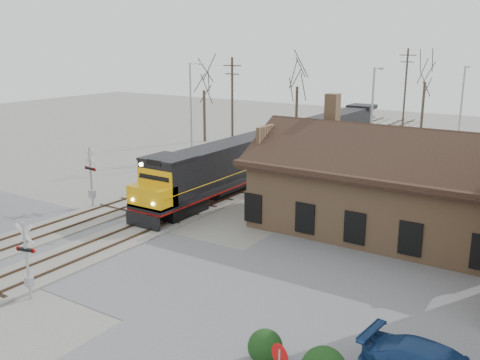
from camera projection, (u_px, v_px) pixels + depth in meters
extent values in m
plane|color=gray|center=(91.00, 251.00, 29.23)|extent=(140.00, 140.00, 0.00)
cube|color=slate|center=(91.00, 251.00, 29.23)|extent=(60.00, 9.00, 0.03)
cube|color=slate|center=(451.00, 308.00, 22.91)|extent=(22.00, 26.00, 0.03)
cube|color=gray|center=(241.00, 189.00, 41.36)|extent=(3.40, 90.00, 0.12)
cube|color=#473323|center=(233.00, 186.00, 41.71)|extent=(0.08, 90.00, 0.14)
cube|color=#473323|center=(249.00, 189.00, 40.95)|extent=(0.08, 90.00, 0.14)
cube|color=gray|center=(195.00, 181.00, 43.75)|extent=(3.40, 90.00, 0.12)
cube|color=#473323|center=(188.00, 178.00, 44.10)|extent=(0.08, 90.00, 0.14)
cube|color=#473323|center=(202.00, 181.00, 43.34)|extent=(0.08, 90.00, 0.14)
cube|color=#A27954|center=(380.00, 198.00, 32.07)|extent=(14.00, 8.00, 4.00)
cube|color=black|center=(383.00, 164.00, 31.55)|extent=(15.20, 9.20, 0.30)
cube|color=black|center=(370.00, 154.00, 29.43)|extent=(15.00, 4.71, 2.66)
cube|color=black|center=(396.00, 141.00, 33.16)|extent=(15.00, 4.71, 2.66)
cube|color=#A27954|center=(332.00, 111.00, 34.21)|extent=(0.80, 0.80, 2.20)
cube|color=black|center=(178.00, 208.00, 35.13)|extent=(2.30, 3.69, 0.92)
cube|color=black|center=(270.00, 172.00, 44.83)|extent=(2.30, 3.69, 0.92)
cube|color=black|center=(229.00, 178.00, 39.80)|extent=(2.76, 18.43, 0.32)
cube|color=maroon|center=(229.00, 181.00, 39.85)|extent=(2.78, 18.43, 0.11)
cube|color=black|center=(238.00, 157.00, 40.37)|extent=(2.40, 13.36, 2.58)
cube|color=black|center=(169.00, 179.00, 33.92)|extent=(2.76, 2.58, 2.58)
cube|color=#EBAA0C|center=(152.00, 196.00, 32.85)|extent=(2.76, 1.66, 1.29)
cube|color=black|center=(143.00, 222.00, 32.44)|extent=(2.58, 0.25, 0.92)
cylinder|color=#FFF2CC|center=(141.00, 164.00, 31.62)|extent=(0.26, 0.10, 0.26)
cube|color=black|center=(307.00, 157.00, 50.46)|extent=(2.30, 3.69, 0.92)
cube|color=black|center=(354.00, 139.00, 60.16)|extent=(2.30, 3.69, 0.92)
cube|color=black|center=(333.00, 140.00, 55.12)|extent=(2.76, 18.43, 0.32)
cube|color=maroon|center=(333.00, 142.00, 55.18)|extent=(2.78, 18.43, 0.11)
cube|color=black|center=(338.00, 125.00, 55.70)|extent=(2.40, 13.36, 2.58)
cube|color=black|center=(303.00, 136.00, 49.25)|extent=(2.76, 2.58, 2.58)
cube|color=black|center=(295.00, 147.00, 48.17)|extent=(2.76, 1.66, 1.29)
cube|color=black|center=(290.00, 164.00, 47.77)|extent=(2.58, 0.25, 0.92)
cylinder|color=#A5A8AD|center=(27.00, 261.00, 23.36)|extent=(0.13, 0.13, 3.58)
cube|color=silver|center=(24.00, 234.00, 23.04)|extent=(0.92, 0.26, 0.94)
cube|color=silver|center=(24.00, 234.00, 23.04)|extent=(0.92, 0.26, 0.94)
cube|color=black|center=(26.00, 250.00, 23.22)|extent=(0.82, 0.34, 0.13)
cylinder|color=#B20C0C|center=(18.00, 248.00, 23.35)|extent=(0.23, 0.13, 0.22)
cylinder|color=#B20C0C|center=(33.00, 251.00, 23.09)|extent=(0.23, 0.13, 0.22)
cube|color=#A5A8AD|center=(29.00, 282.00, 23.60)|extent=(0.36, 0.27, 0.45)
cylinder|color=#A5A8AD|center=(91.00, 178.00, 36.40)|extent=(0.15, 0.15, 4.23)
cube|color=silver|center=(89.00, 156.00, 36.03)|extent=(1.11, 0.16, 1.11)
cube|color=silver|center=(89.00, 156.00, 36.03)|extent=(1.11, 0.16, 1.11)
cube|color=black|center=(90.00, 169.00, 36.24)|extent=(0.96, 0.25, 0.16)
cylinder|color=#B20C0C|center=(95.00, 170.00, 35.95)|extent=(0.26, 0.11, 0.25)
cylinder|color=#B20C0C|center=(86.00, 168.00, 36.54)|extent=(0.26, 0.11, 0.25)
cube|color=#A5A8AD|center=(92.00, 194.00, 36.70)|extent=(0.42, 0.32, 0.53)
cylinder|color=#B20C0C|center=(280.00, 355.00, 15.83)|extent=(0.70, 0.28, 0.73)
sphere|color=black|center=(265.00, 347.00, 18.91)|extent=(1.26, 1.26, 1.26)
cylinder|color=#A5A8AD|center=(191.00, 115.00, 48.61)|extent=(0.18, 0.18, 9.30)
cylinder|color=#A5A8AD|center=(196.00, 63.00, 48.20)|extent=(0.12, 1.80, 0.12)
cube|color=#A5A8AD|center=(201.00, 64.00, 48.87)|extent=(0.25, 0.50, 0.12)
cylinder|color=#A5A8AD|center=(371.00, 125.00, 43.27)|extent=(0.18, 0.18, 9.16)
cylinder|color=#A5A8AD|center=(378.00, 68.00, 42.88)|extent=(0.12, 1.80, 0.12)
cube|color=#A5A8AD|center=(382.00, 69.00, 43.55)|extent=(0.25, 0.50, 0.12)
cylinder|color=#A5A8AD|center=(461.00, 112.00, 51.83)|extent=(0.18, 0.18, 8.89)
cylinder|color=#A5A8AD|center=(467.00, 66.00, 51.47)|extent=(0.12, 1.80, 0.12)
cube|color=#A5A8AD|center=(469.00, 67.00, 52.14)|extent=(0.25, 0.50, 0.12)
cylinder|color=#382D23|center=(232.00, 107.00, 52.61)|extent=(0.24, 0.24, 9.66)
cube|color=#382D23|center=(232.00, 66.00, 51.60)|extent=(2.00, 0.10, 0.10)
cube|color=#382D23|center=(232.00, 74.00, 51.80)|extent=(1.60, 0.10, 0.10)
cylinder|color=#382D23|center=(405.00, 92.00, 65.06)|extent=(0.24, 0.24, 10.35)
cube|color=#382D23|center=(408.00, 55.00, 63.96)|extent=(2.00, 0.10, 0.10)
cube|color=#382D23|center=(407.00, 62.00, 64.16)|extent=(1.60, 0.10, 0.10)
cylinder|color=#382D23|center=(204.00, 116.00, 60.70)|extent=(0.32, 0.32, 5.81)
cylinder|color=#382D23|center=(296.00, 115.00, 59.93)|extent=(0.32, 0.32, 6.29)
cylinder|color=#382D23|center=(423.00, 110.00, 63.71)|extent=(0.32, 0.32, 6.51)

